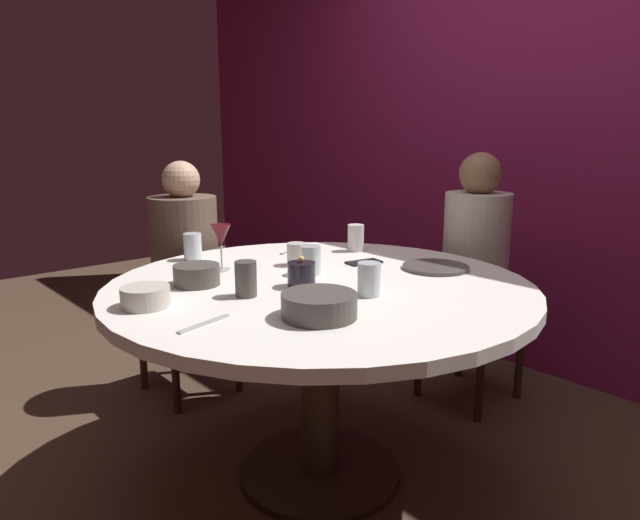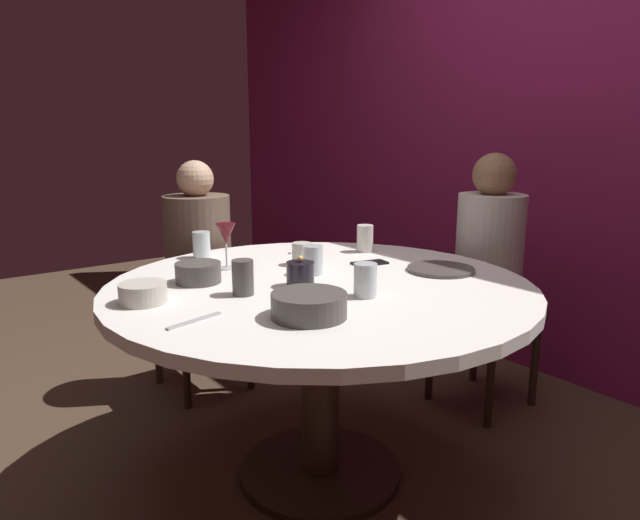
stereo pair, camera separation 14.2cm
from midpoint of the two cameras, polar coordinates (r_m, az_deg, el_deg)
name	(u,v)px [view 1 (the left image)]	position (r m, az deg, el deg)	size (l,w,h in m)	color
ground_plane	(320,473)	(2.28, -1.90, -20.78)	(8.00, 8.00, 0.00)	#4C3828
back_wall	(549,124)	(3.13, 20.87, 12.70)	(6.00, 0.10, 2.60)	maroon
dining_table	(320,319)	(2.01, -2.03, -6.01)	(1.48, 1.48, 0.75)	white
seated_diner_left	(185,253)	(2.77, -14.92, 0.69)	(0.40, 0.40, 1.13)	#3F2D1E
seated_diner_back	(476,252)	(2.68, 13.99, 0.81)	(0.40, 0.40, 1.17)	#3F2D1E
candle_holder	(302,275)	(1.90, -3.93, -1.51)	(0.09, 0.09, 0.11)	black
wine_glass	(221,237)	(2.15, -11.85, 2.26)	(0.08, 0.08, 0.18)	silver
dinner_plate	(435,267)	(2.19, 9.78, -0.74)	(0.25, 0.25, 0.01)	#4C4742
cell_phone	(364,262)	(2.25, 2.66, -0.25)	(0.07, 0.14, 0.01)	black
bowl_serving_large	(145,297)	(1.79, -19.41, -3.54)	(0.15, 0.15, 0.06)	beige
bowl_salad_center	(319,305)	(1.59, -2.65, -4.62)	(0.22, 0.22, 0.07)	#4C4742
bowl_small_white	(197,275)	(1.99, -14.36, -1.48)	(0.16, 0.16, 0.07)	#4C4742
cup_near_candle	(246,279)	(1.81, -9.72, -1.91)	(0.07, 0.07, 0.11)	#4C4742
cup_by_left_diner	(356,238)	(2.48, 2.00, 2.24)	(0.07, 0.07, 0.12)	silver
cup_by_right_diner	(369,279)	(1.80, 2.73, -1.98)	(0.07, 0.07, 0.11)	silver
cup_center_front	(193,247)	(2.38, -14.41, 1.31)	(0.07, 0.07, 0.11)	silver
cup_far_edge	(311,260)	(2.07, -2.93, -0.04)	(0.08, 0.08, 0.11)	silver
cup_beside_wine	(297,254)	(2.22, -4.20, 0.59)	(0.08, 0.08, 0.09)	beige
fork_near_plate	(204,324)	(1.59, -14.15, -6.29)	(0.02, 0.18, 0.01)	#B7B7BC
knife_near_plate	(294,251)	(2.48, -4.23, 0.94)	(0.02, 0.18, 0.01)	#B7B7BC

